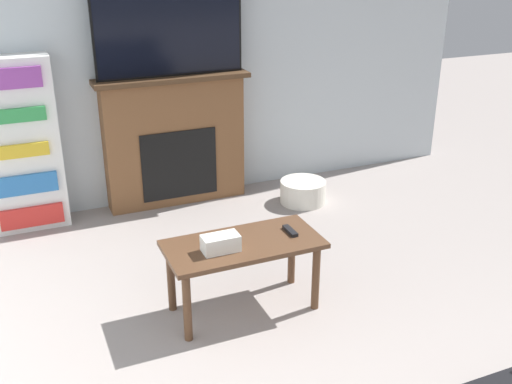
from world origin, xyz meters
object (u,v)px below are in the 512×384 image
Objects in this scene: coffee_table at (243,253)px; bookshelf at (21,146)px; tv at (169,27)px; storage_basket at (303,192)px; fireplace at (175,140)px.

coffee_table is 0.69× the size of bookshelf.
tv is 1.81m from storage_basket.
coffee_table is at bearing -93.13° from tv.
tv is 1.29× the size of coffee_table.
tv is at bearing 86.87° from coffee_table.
coffee_table is 2.15m from bookshelf.
fireplace is 1.06× the size of tv.
storage_basket is at bearing 50.42° from coffee_table.
bookshelf is (-1.24, -0.00, -0.83)m from tv.
coffee_table is 2.36× the size of storage_basket.
tv reaches higher than fireplace.
fireplace is 1.36× the size of coffee_table.
storage_basket is at bearing -23.98° from tv.
storage_basket is (2.26, -0.45, -0.59)m from bookshelf.
coffee_table is 1.78m from storage_basket.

